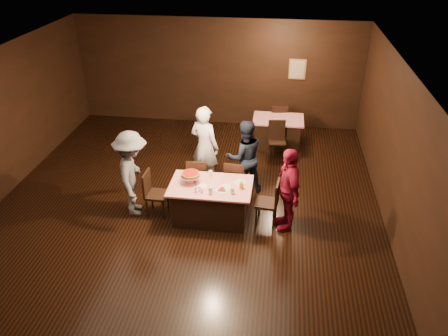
{
  "coord_description": "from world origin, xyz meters",
  "views": [
    {
      "loc": [
        1.79,
        -6.82,
        5.26
      ],
      "look_at": [
        0.78,
        0.55,
        1.0
      ],
      "focal_mm": 35.0,
      "sensor_mm": 36.0,
      "label": 1
    }
  ],
  "objects_px": {
    "diner_navy_hoodie": "(244,157)",
    "diner_grey_knit": "(132,174)",
    "chair_far_left": "(198,177)",
    "glass_back": "(211,174)",
    "chair_end_left": "(157,194)",
    "chair_back_near": "(277,141)",
    "chair_end_right": "(267,202)",
    "diner_white_jacket": "(205,147)",
    "chair_back_far": "(278,120)",
    "glass_front_left": "(211,191)",
    "chair_far_right": "(235,180)",
    "main_table": "(211,202)",
    "plate_empty": "(240,183)",
    "diner_red_shirt": "(288,189)",
    "glass_amber": "(241,186)",
    "pizza_stand": "(191,174)",
    "back_table": "(277,132)",
    "glass_front_right": "(232,191)"
  },
  "relations": [
    {
      "from": "main_table",
      "to": "glass_amber",
      "type": "relative_size",
      "value": 11.43
    },
    {
      "from": "chair_far_left",
      "to": "glass_back",
      "type": "xyz_separation_m",
      "value": [
        0.35,
        -0.45,
        0.37
      ]
    },
    {
      "from": "main_table",
      "to": "chair_back_near",
      "type": "xyz_separation_m",
      "value": [
        1.21,
        2.73,
        0.09
      ]
    },
    {
      "from": "diner_red_shirt",
      "to": "diner_navy_hoodie",
      "type": "bearing_deg",
      "value": -158.82
    },
    {
      "from": "main_table",
      "to": "glass_back",
      "type": "bearing_deg",
      "value": 99.46
    },
    {
      "from": "chair_end_right",
      "to": "diner_white_jacket",
      "type": "distance_m",
      "value": 1.98
    },
    {
      "from": "chair_end_left",
      "to": "chair_end_right",
      "type": "xyz_separation_m",
      "value": [
        2.2,
        0.0,
        0.0
      ]
    },
    {
      "from": "glass_back",
      "to": "diner_grey_knit",
      "type": "bearing_deg",
      "value": -168.77
    },
    {
      "from": "main_table",
      "to": "chair_end_left",
      "type": "distance_m",
      "value": 1.1
    },
    {
      "from": "chair_far_right",
      "to": "diner_white_jacket",
      "type": "height_order",
      "value": "diner_white_jacket"
    },
    {
      "from": "diner_navy_hoodie",
      "to": "diner_red_shirt",
      "type": "relative_size",
      "value": 0.98
    },
    {
      "from": "chair_end_right",
      "to": "back_table",
      "type": "bearing_deg",
      "value": -175.87
    },
    {
      "from": "main_table",
      "to": "chair_far_left",
      "type": "relative_size",
      "value": 1.68
    },
    {
      "from": "diner_grey_knit",
      "to": "glass_back",
      "type": "height_order",
      "value": "diner_grey_knit"
    },
    {
      "from": "chair_far_right",
      "to": "diner_grey_knit",
      "type": "relative_size",
      "value": 0.53
    },
    {
      "from": "chair_far_left",
      "to": "chair_far_right",
      "type": "xyz_separation_m",
      "value": [
        0.8,
        0.0,
        0.0
      ]
    },
    {
      "from": "chair_end_right",
      "to": "diner_navy_hoodie",
      "type": "distance_m",
      "value": 1.3
    },
    {
      "from": "diner_white_jacket",
      "to": "plate_empty",
      "type": "height_order",
      "value": "diner_white_jacket"
    },
    {
      "from": "chair_far_right",
      "to": "glass_back",
      "type": "bearing_deg",
      "value": 50.2
    },
    {
      "from": "glass_front_right",
      "to": "glass_back",
      "type": "xyz_separation_m",
      "value": [
        -0.5,
        0.55,
        0.0
      ]
    },
    {
      "from": "main_table",
      "to": "plate_empty",
      "type": "xyz_separation_m",
      "value": [
        0.55,
        0.15,
        0.39
      ]
    },
    {
      "from": "diner_grey_knit",
      "to": "glass_front_left",
      "type": "height_order",
      "value": "diner_grey_knit"
    },
    {
      "from": "plate_empty",
      "to": "chair_end_right",
      "type": "bearing_deg",
      "value": -15.26
    },
    {
      "from": "diner_white_jacket",
      "to": "plate_empty",
      "type": "relative_size",
      "value": 7.49
    },
    {
      "from": "chair_far_right",
      "to": "glass_amber",
      "type": "bearing_deg",
      "value": 109.23
    },
    {
      "from": "main_table",
      "to": "glass_front_left",
      "type": "distance_m",
      "value": 0.55
    },
    {
      "from": "main_table",
      "to": "diner_white_jacket",
      "type": "height_order",
      "value": "diner_white_jacket"
    },
    {
      "from": "chair_back_near",
      "to": "diner_red_shirt",
      "type": "bearing_deg",
      "value": -91.82
    },
    {
      "from": "chair_far_left",
      "to": "pizza_stand",
      "type": "relative_size",
      "value": 2.5
    },
    {
      "from": "diner_red_shirt",
      "to": "pizza_stand",
      "type": "bearing_deg",
      "value": -110.56
    },
    {
      "from": "chair_back_near",
      "to": "main_table",
      "type": "bearing_deg",
      "value": -121.25
    },
    {
      "from": "glass_amber",
      "to": "diner_grey_knit",
      "type": "bearing_deg",
      "value": 178.66
    },
    {
      "from": "chair_far_right",
      "to": "glass_front_left",
      "type": "relative_size",
      "value": 6.79
    },
    {
      "from": "chair_end_left",
      "to": "chair_back_near",
      "type": "bearing_deg",
      "value": -37.85
    },
    {
      "from": "pizza_stand",
      "to": "glass_amber",
      "type": "height_order",
      "value": "pizza_stand"
    },
    {
      "from": "diner_white_jacket",
      "to": "diner_grey_knit",
      "type": "relative_size",
      "value": 1.04
    },
    {
      "from": "chair_back_far",
      "to": "glass_front_left",
      "type": "relative_size",
      "value": 6.79
    },
    {
      "from": "glass_amber",
      "to": "plate_empty",
      "type": "bearing_deg",
      "value": 104.04
    },
    {
      "from": "diner_navy_hoodie",
      "to": "diner_grey_knit",
      "type": "xyz_separation_m",
      "value": [
        -2.11,
        -1.12,
        0.06
      ]
    },
    {
      "from": "main_table",
      "to": "diner_grey_knit",
      "type": "relative_size",
      "value": 0.89
    },
    {
      "from": "back_table",
      "to": "diner_grey_knit",
      "type": "relative_size",
      "value": 0.72
    },
    {
      "from": "chair_far_left",
      "to": "diner_red_shirt",
      "type": "bearing_deg",
      "value": 153.54
    },
    {
      "from": "diner_red_shirt",
      "to": "diner_grey_knit",
      "type": "bearing_deg",
      "value": -108.21
    },
    {
      "from": "chair_far_left",
      "to": "chair_end_right",
      "type": "height_order",
      "value": "same"
    },
    {
      "from": "chair_end_left",
      "to": "chair_back_near",
      "type": "xyz_separation_m",
      "value": [
        2.31,
        2.73,
        0.0
      ]
    },
    {
      "from": "pizza_stand",
      "to": "chair_far_right",
      "type": "bearing_deg",
      "value": 41.19
    },
    {
      "from": "diner_navy_hoodie",
      "to": "diner_grey_knit",
      "type": "relative_size",
      "value": 0.93
    },
    {
      "from": "chair_far_left",
      "to": "diner_navy_hoodie",
      "type": "height_order",
      "value": "diner_navy_hoodie"
    },
    {
      "from": "diner_grey_knit",
      "to": "chair_far_left",
      "type": "bearing_deg",
      "value": -70.34
    },
    {
      "from": "main_table",
      "to": "chair_end_right",
      "type": "distance_m",
      "value": 1.1
    }
  ]
}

